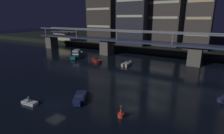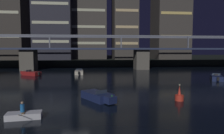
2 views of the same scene
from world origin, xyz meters
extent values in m
plane|color=black|center=(0.00, 0.00, 0.00)|extent=(400.00, 400.00, 0.00)
cube|color=black|center=(0.00, 86.79, 1.10)|extent=(240.00, 80.00, 2.20)
cube|color=#605B51|center=(-46.33, 38.79, 2.77)|extent=(3.60, 4.40, 5.55)
cube|color=#605B51|center=(-15.44, 38.79, 2.77)|extent=(3.60, 4.40, 5.55)
cube|color=#605B51|center=(15.44, 38.79, 2.77)|extent=(3.60, 4.40, 5.55)
cube|color=#2D3856|center=(0.00, 38.79, 5.78)|extent=(98.67, 6.40, 0.45)
cube|color=slate|center=(0.00, 35.89, 9.20)|extent=(98.67, 0.36, 0.36)
cube|color=slate|center=(0.00, 41.69, 9.20)|extent=(98.67, 0.36, 0.36)
cube|color=slate|center=(-46.33, 35.89, 7.60)|extent=(0.30, 0.30, 3.20)
cube|color=slate|center=(-27.80, 35.89, 7.60)|extent=(0.30, 0.30, 3.20)
cube|color=slate|center=(-9.27, 35.89, 7.60)|extent=(0.30, 0.30, 3.20)
cube|color=slate|center=(9.27, 35.89, 7.60)|extent=(0.30, 0.30, 3.20)
cube|color=#38332D|center=(-28.05, 57.39, 21.34)|extent=(13.66, 13.18, 38.27)
cube|color=beige|center=(-28.05, 50.75, 9.85)|extent=(12.57, 0.10, 0.90)
cube|color=beige|center=(-28.05, 50.75, 17.51)|extent=(12.57, 0.10, 0.90)
cube|color=#282833|center=(-11.63, 55.54, 17.30)|extent=(12.51, 11.90, 30.19)
cube|color=beige|center=(-11.63, 49.54, 8.24)|extent=(11.51, 0.10, 0.90)
cube|color=beige|center=(-11.63, 49.54, 14.28)|extent=(11.51, 0.10, 0.90)
cube|color=beige|center=(-11.63, 49.54, 20.31)|extent=(11.51, 0.10, 0.90)
cube|color=#423D38|center=(0.13, 60.51, 16.54)|extent=(13.28, 11.66, 28.68)
cube|color=beige|center=(0.13, 54.64, 7.94)|extent=(12.22, 0.10, 0.90)
cube|color=beige|center=(0.13, 54.64, 13.67)|extent=(12.22, 0.10, 0.90)
cube|color=beige|center=(0.13, 54.64, 19.41)|extent=(12.22, 0.10, 0.90)
cube|color=#423D38|center=(13.62, 58.00, 16.27)|extent=(8.54, 11.55, 28.13)
cube|color=beige|center=(13.62, 52.17, 7.83)|extent=(7.85, 0.10, 0.90)
cube|color=beige|center=(13.62, 52.17, 13.45)|extent=(7.85, 0.10, 0.90)
cube|color=beige|center=(13.62, 52.17, 19.08)|extent=(7.85, 0.10, 0.90)
cube|color=#B2AD9E|center=(-49.39, 50.79, 4.40)|extent=(12.00, 6.00, 4.40)
cube|color=#EAD88C|center=(-49.39, 47.74, 3.96)|extent=(11.20, 0.10, 2.64)
cube|color=#4C4C51|center=(-49.39, 47.19, 6.75)|extent=(12.40, 1.60, 0.30)
cube|color=#196066|center=(-21.60, 29.04, 0.60)|extent=(5.83, 8.33, 1.20)
cube|color=#196066|center=(-19.61, 24.94, 0.68)|extent=(1.77, 1.61, 1.04)
cube|color=black|center=(-21.60, 29.04, 1.15)|extent=(5.94, 8.44, 0.10)
cube|color=white|center=(-21.34, 28.50, 1.90)|extent=(3.29, 3.80, 1.40)
cube|color=#283342|center=(-21.34, 28.50, 1.95)|extent=(3.34, 3.85, 0.44)
cube|color=silver|center=(-21.34, 28.50, 2.75)|extent=(2.96, 3.42, 0.08)
cube|color=#B7B2A8|center=(-23.08, 32.09, 1.38)|extent=(2.13, 1.45, 0.36)
cube|color=black|center=(22.73, 14.27, 0.50)|extent=(0.48, 0.48, 0.60)
cube|color=#19234C|center=(2.07, 3.74, 0.40)|extent=(3.58, 4.27, 0.80)
cube|color=#19234C|center=(3.34, 1.69, 0.45)|extent=(1.31, 1.29, 0.70)
cube|color=#283342|center=(2.52, 3.01, 0.98)|extent=(1.20, 0.79, 0.36)
cube|color=#262628|center=(2.39, 3.23, 0.92)|extent=(0.69, 0.63, 0.24)
cube|color=black|center=(0.94, 5.57, 0.50)|extent=(0.50, 0.50, 0.60)
sphere|color=#33D84C|center=(3.47, 1.48, 0.88)|extent=(0.12, 0.12, 0.12)
cube|color=maroon|center=(-11.34, 26.83, 0.40)|extent=(4.27, 3.61, 0.80)
cube|color=maroon|center=(-13.37, 28.12, 0.45)|extent=(1.29, 1.32, 0.70)
cube|color=#283342|center=(-12.06, 27.29, 0.98)|extent=(0.81, 1.19, 0.36)
cube|color=#262628|center=(-11.85, 27.15, 0.92)|extent=(0.64, 0.69, 0.24)
cube|color=black|center=(-9.52, 25.68, 0.50)|extent=(0.50, 0.50, 0.60)
sphere|color=beige|center=(-13.58, 28.25, 0.88)|extent=(0.12, 0.12, 0.12)
cube|color=beige|center=(-1.40, 28.03, 0.40)|extent=(2.00, 4.00, 0.80)
cube|color=beige|center=(-1.52, 30.43, 0.45)|extent=(1.03, 0.95, 0.70)
cube|color=#283342|center=(-1.44, 28.88, 0.98)|extent=(1.35, 0.17, 0.36)
cube|color=#262628|center=(-1.43, 28.63, 0.92)|extent=(0.58, 0.43, 0.24)
cube|color=black|center=(-1.29, 25.88, 0.50)|extent=(0.38, 0.38, 0.60)
sphere|color=beige|center=(-1.53, 30.68, 0.88)|extent=(0.12, 0.12, 0.12)
cylinder|color=red|center=(10.70, 2.45, 0.30)|extent=(0.90, 0.90, 0.60)
cone|color=red|center=(10.70, 2.45, 1.10)|extent=(0.36, 0.36, 1.00)
sphere|color=#F2EAB2|center=(10.70, 2.45, 1.68)|extent=(0.16, 0.16, 0.16)
cube|color=silver|center=(-3.70, -1.86, 0.24)|extent=(2.72, 1.42, 0.48)
cube|color=#7F6647|center=(-3.70, -1.86, 0.51)|extent=(0.32, 1.01, 0.06)
cylinder|color=#1E66B2|center=(-3.80, -1.87, 0.84)|extent=(0.32, 0.32, 0.60)
sphere|color=tan|center=(-3.80, -1.87, 1.25)|extent=(0.22, 0.22, 0.22)
cylinder|color=olive|center=(-3.57, -2.90, 0.58)|extent=(0.24, 1.51, 0.59)
camera|label=1|loc=(21.04, -16.78, 13.32)|focal=28.14mm
camera|label=2|loc=(1.60, -17.83, 5.25)|focal=32.60mm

